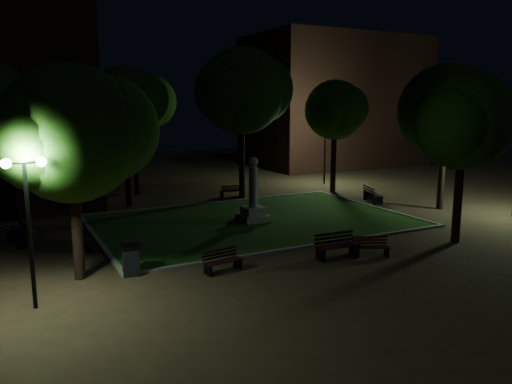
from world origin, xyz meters
TOP-DOWN VIEW (x-y plane):
  - ground at (0.00, 0.00)m, footprint 80.00×80.00m
  - lawn at (0.00, 2.00)m, footprint 15.00×10.00m
  - lawn_kerb at (0.00, 2.00)m, footprint 15.40×10.40m
  - monument at (0.00, 2.00)m, footprint 1.40×1.40m
  - building_far at (18.00, 20.00)m, footprint 16.00×10.00m
  - tree_west at (-8.87, -2.59)m, footprint 5.55×4.53m
  - tree_north_wl at (-4.49, 8.80)m, footprint 4.79×3.91m
  - tree_north_er at (2.40, 8.00)m, footprint 6.49×5.30m
  - tree_ne at (8.77, 7.21)m, footprint 4.79×3.91m
  - tree_east at (10.87, -0.06)m, footprint 6.31×5.15m
  - tree_se at (6.12, -5.28)m, footprint 5.05×4.12m
  - tree_far_north at (-3.12, 12.29)m, footprint 5.27×4.31m
  - lamppost_sw at (-10.51, -4.57)m, footprint 1.18×0.28m
  - lamppost_ne at (10.07, 10.19)m, footprint 1.18×0.28m
  - bench_near_left at (0.17, -4.71)m, footprint 1.78×0.70m
  - bench_near_right at (1.44, -5.20)m, footprint 1.49×1.00m
  - bench_west_near at (-4.39, -4.14)m, footprint 1.48×0.72m
  - bench_left_side at (-10.56, 2.86)m, footprint 0.93×1.72m
  - bench_right_side at (8.64, 3.20)m, footprint 1.13×1.85m
  - bench_far_side at (1.81, 8.52)m, footprint 1.51×0.65m
  - trash_bin at (-7.34, -3.02)m, footprint 0.70×0.70m
  - bicycle at (-10.60, 3.55)m, footprint 1.67×0.60m

SIDE VIEW (x-z plane):
  - ground at x=0.00m, z-range 0.00..0.00m
  - lawn at x=0.00m, z-range 0.00..0.08m
  - lawn_kerb at x=0.00m, z-range 0.00..0.12m
  - bench_near_right at x=1.44m, z-range -0.02..0.75m
  - bench_west_near at x=-4.39m, z-range -0.02..0.76m
  - bench_far_side at x=1.81m, z-range -0.02..0.78m
  - bench_left_side at x=-10.56m, z-range -0.03..0.87m
  - bicycle at x=-10.60m, z-range 0.00..0.88m
  - bench_right_side at x=8.64m, z-range -0.03..0.93m
  - bench_near_left at x=0.17m, z-range -0.03..0.94m
  - trash_bin at x=-7.34m, z-range 0.01..1.07m
  - monument at x=0.00m, z-range -0.64..2.56m
  - lamppost_ne at x=10.07m, z-range 0.88..5.29m
  - lamppost_sw at x=-10.51m, z-range 0.88..5.29m
  - tree_west at x=-8.87m, z-range 1.33..8.51m
  - tree_se at x=6.12m, z-range 1.56..8.82m
  - tree_ne at x=8.77m, z-range 1.73..9.13m
  - tree_east at x=10.87m, z-range 1.43..9.46m
  - tree_far_north at x=-3.12m, z-range 1.86..9.89m
  - tree_north_wl at x=-4.49m, z-range 2.01..9.97m
  - building_far at x=18.00m, z-range 0.00..12.00m
  - tree_north_er at x=2.40m, z-range 1.98..11.26m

